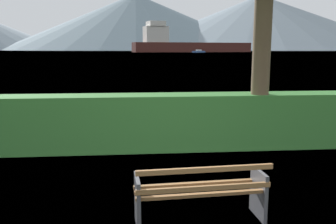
# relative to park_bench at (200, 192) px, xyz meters

# --- Properties ---
(ground_plane) EXTENTS (1400.00, 1400.00, 0.00)m
(ground_plane) POSITION_rel_park_bench_xyz_m (-0.00, 0.06, -0.43)
(ground_plane) COLOR #4C6B33
(water_surface) EXTENTS (620.00, 620.00, 0.00)m
(water_surface) POSITION_rel_park_bench_xyz_m (-0.00, 306.20, -0.43)
(water_surface) COLOR slate
(water_surface) RESTS_ON ground_plane
(park_bench) EXTENTS (1.80, 0.69, 0.87)m
(park_bench) POSITION_rel_park_bench_xyz_m (0.00, 0.00, 0.00)
(park_bench) COLOR olive
(park_bench) RESTS_ON ground_plane
(hedge_row) EXTENTS (13.62, 0.81, 1.29)m
(hedge_row) POSITION_rel_park_bench_xyz_m (-0.00, 3.65, 0.22)
(hedge_row) COLOR #387A33
(hedge_row) RESTS_ON ground_plane
(cargo_ship_large) EXTENTS (82.08, 30.23, 19.50)m
(cargo_ship_large) POSITION_rel_park_bench_xyz_m (31.39, 233.00, 5.02)
(cargo_ship_large) COLOR #471E19
(cargo_ship_large) RESTS_ON water_surface
(fishing_boat_near) EXTENTS (8.29, 6.80, 1.83)m
(fishing_boat_near) POSITION_rel_park_bench_xyz_m (35.58, 201.91, 0.23)
(fishing_boat_near) COLOR #335693
(fishing_boat_near) RESTS_ON water_surface
(distant_hills) EXTENTS (859.33, 450.24, 89.43)m
(distant_hills) POSITION_rel_park_bench_xyz_m (32.72, 585.45, 41.68)
(distant_hills) COLOR gray
(distant_hills) RESTS_ON ground_plane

